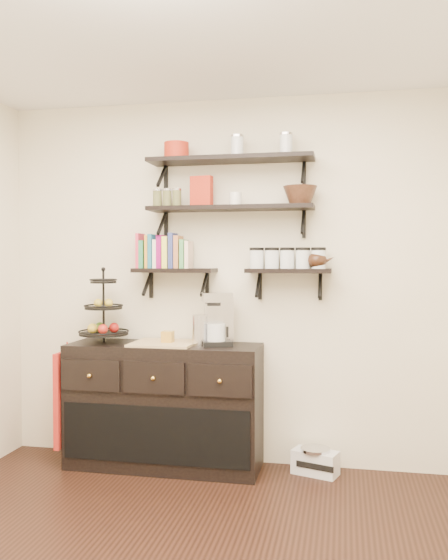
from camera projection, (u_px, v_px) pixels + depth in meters
back_wall at (234, 282)px, 4.42m from camera, size 3.50×0.02×2.70m
shelf_top at (230, 160)px, 4.26m from camera, size 1.20×0.27×0.23m
shelf_mid at (230, 209)px, 4.27m from camera, size 1.20×0.27×0.23m
shelf_low_left at (175, 271)px, 4.38m from camera, size 0.60×0.25×0.23m
shelf_low_right at (289, 272)px, 4.21m from camera, size 0.60×0.25×0.23m
cookbooks at (166, 253)px, 4.39m from camera, size 0.40×0.15×0.26m
glass_canisters at (287, 259)px, 4.21m from camera, size 0.54×0.10×0.13m
sideboard at (164, 405)px, 4.31m from camera, size 1.40×0.50×0.92m
fruit_stand at (104, 318)px, 4.38m from camera, size 0.36×0.36×0.53m
candle at (168, 337)px, 4.29m from camera, size 0.08×0.08×0.08m
coffee_maker at (218, 320)px, 4.24m from camera, size 0.26×0.26×0.38m
thermal_carafe at (200, 330)px, 4.22m from camera, size 0.11×0.11×0.22m
apron at (65, 398)px, 4.36m from camera, size 0.04×0.30×0.69m
radio at (315, 461)px, 4.17m from camera, size 0.35×0.26×0.19m
recipe_box at (201, 191)px, 4.30m from camera, size 0.17×0.09×0.22m
walnut_bowl at (300, 196)px, 4.16m from camera, size 0.24×0.24×0.13m
ramekins at (236, 199)px, 4.25m from camera, size 0.09×0.09×0.10m
teapot at (317, 259)px, 4.17m from camera, size 0.21×0.18×0.14m
red_pot at (176, 151)px, 4.33m from camera, size 0.18×0.18×0.12m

